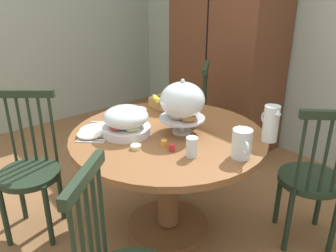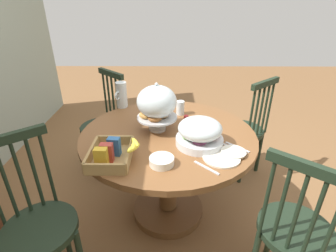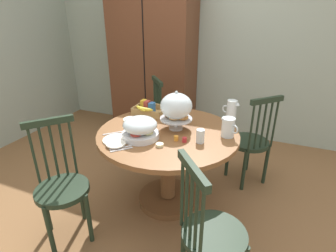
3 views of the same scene
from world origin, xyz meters
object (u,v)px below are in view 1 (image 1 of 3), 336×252
china_plate_small (90,134)px  windsor_chair_near_window (311,181)px  cereal_bowl (137,112)px  windsor_chair_facing_door (30,172)px  wooden_armoire (226,48)px  drinking_glass (192,147)px  orange_juice_pitcher (242,145)px  milk_pitcher (270,125)px  windsor_chair_by_cabinet (188,122)px  dining_table (168,163)px  china_plate_large (98,130)px  butter_dish (136,147)px  pastry_stand_with_dome (182,102)px  fruit_platter_covered (126,121)px  cereal_basket (171,102)px

china_plate_small → windsor_chair_near_window: bearing=47.9°
windsor_chair_near_window → cereal_bowl: bearing=-149.9°
windsor_chair_facing_door → china_plate_small: (0.33, 0.29, 0.30)m
wooden_armoire → drinking_glass: wooden_armoire is taller
windsor_chair_facing_door → orange_juice_pitcher: (1.09, 0.78, 0.36)m
wooden_armoire → orange_juice_pitcher: 1.87m
milk_pitcher → cereal_bowl: 0.92m
windsor_chair_by_cabinet → drinking_glass: 1.24m
dining_table → cereal_bowl: bearing=175.2°
windsor_chair_near_window → china_plate_large: (-0.97, -0.94, 0.29)m
butter_dish → windsor_chair_by_cabinet: bearing=121.6°
windsor_chair_by_cabinet → drinking_glass: windsor_chair_by_cabinet is taller
cereal_bowl → china_plate_large: bearing=-79.4°
dining_table → milk_pitcher: size_ratio=5.60×
windsor_chair_facing_door → drinking_glass: bearing=32.8°
pastry_stand_with_dome → windsor_chair_facing_door: bearing=-130.2°
fruit_platter_covered → cereal_bowl: fruit_platter_covered is taller
windsor_chair_facing_door → orange_juice_pitcher: size_ratio=5.76×
wooden_armoire → milk_pitcher: size_ratio=9.08×
windsor_chair_by_cabinet → china_plate_small: (0.29, -1.10, 0.30)m
windsor_chair_near_window → windsor_chair_facing_door: 1.81m
windsor_chair_facing_door → butter_dish: size_ratio=16.25×
milk_pitcher → china_plate_large: milk_pitcher is taller
pastry_stand_with_dome → milk_pitcher: (0.42, 0.32, -0.10)m
drinking_glass → china_plate_small: bearing=-153.0°
windsor_chair_by_cabinet → cereal_bowl: bearing=-74.9°
fruit_platter_covered → cereal_basket: fruit_platter_covered is taller
windsor_chair_near_window → pastry_stand_with_dome: 0.95m
windsor_chair_near_window → drinking_glass: 0.87m
drinking_glass → china_plate_large: bearing=-160.8°
windsor_chair_by_cabinet → cereal_bowl: size_ratio=6.96×
orange_juice_pitcher → milk_pitcher: 0.30m
windsor_chair_near_window → cereal_bowl: 1.23m
pastry_stand_with_dome → cereal_basket: pastry_stand_with_dome is taller
wooden_armoire → windsor_chair_facing_door: bearing=-84.5°
pastry_stand_with_dome → drinking_glass: (0.27, -0.17, -0.14)m
windsor_chair_facing_door → milk_pitcher: bearing=45.4°
windsor_chair_near_window → cereal_bowl: windsor_chair_near_window is taller
milk_pitcher → windsor_chair_near_window: bearing=51.1°
cereal_basket → china_plate_large: size_ratio=1.44×
windsor_chair_by_cabinet → butter_dish: bearing=-58.4°
dining_table → orange_juice_pitcher: 0.57m
butter_dish → dining_table: bearing=99.0°
windsor_chair_by_cabinet → windsor_chair_facing_door: (-0.03, -1.39, 0.00)m
windsor_chair_near_window → pastry_stand_with_dome: (-0.61, -0.55, 0.48)m
windsor_chair_near_window → cereal_basket: (-0.99, -0.32, 0.33)m
windsor_chair_facing_door → milk_pitcher: 1.56m
windsor_chair_near_window → dining_table: bearing=-136.0°
orange_juice_pitcher → china_plate_large: orange_juice_pitcher is taller
fruit_platter_covered → china_plate_large: fruit_platter_covered is taller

